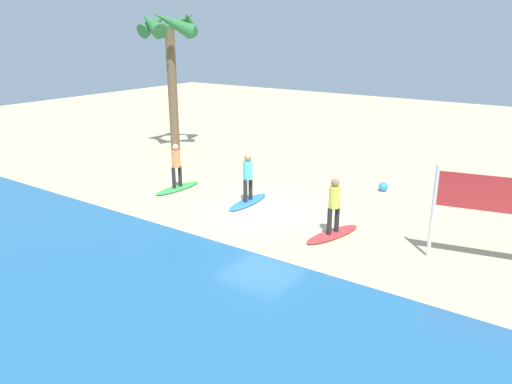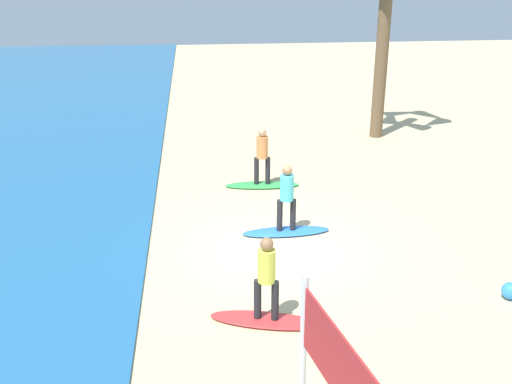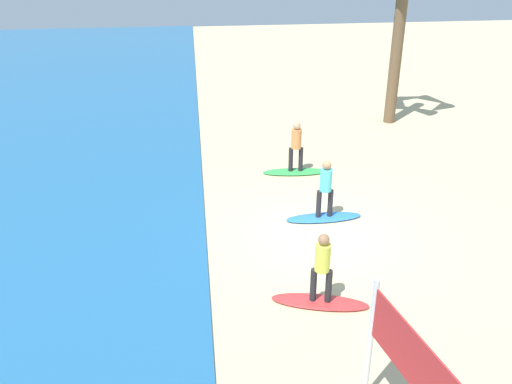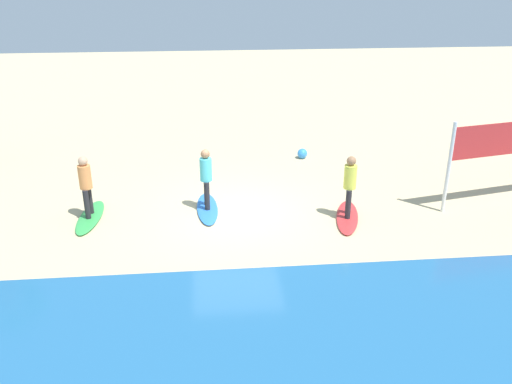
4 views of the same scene
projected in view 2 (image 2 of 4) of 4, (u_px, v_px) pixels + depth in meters
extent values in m
plane|color=#CCB789|center=(280.00, 248.00, 14.10)|extent=(60.00, 60.00, 0.00)
ellipsoid|color=red|center=(266.00, 320.00, 11.35)|extent=(1.08, 2.17, 0.09)
cylinder|color=#232328|center=(258.00, 299.00, 11.21)|extent=(0.14, 0.14, 0.78)
cylinder|color=#232328|center=(275.00, 301.00, 11.16)|extent=(0.14, 0.14, 0.78)
cylinder|color=#E0E04C|center=(267.00, 266.00, 10.92)|extent=(0.32, 0.32, 0.62)
sphere|color=#9E704C|center=(267.00, 244.00, 10.76)|extent=(0.24, 0.24, 0.24)
ellipsoid|color=blue|center=(286.00, 231.00, 14.81)|extent=(0.64, 2.12, 0.09)
cylinder|color=#232328|center=(280.00, 215.00, 14.62)|extent=(0.14, 0.14, 0.78)
cylinder|color=#232328|center=(293.00, 215.00, 14.66)|extent=(0.14, 0.14, 0.78)
cylinder|color=#4CC6D1|center=(287.00, 188.00, 14.38)|extent=(0.32, 0.32, 0.62)
sphere|color=#9E704C|center=(287.00, 170.00, 14.22)|extent=(0.24, 0.24, 0.24)
ellipsoid|color=green|center=(262.00, 185.00, 17.62)|extent=(0.67, 2.13, 0.09)
cylinder|color=#232328|center=(256.00, 171.00, 17.45)|extent=(0.14, 0.14, 0.78)
cylinder|color=#232328|center=(268.00, 171.00, 17.46)|extent=(0.14, 0.14, 0.78)
cylinder|color=#E58C4C|center=(262.00, 147.00, 17.19)|extent=(0.32, 0.32, 0.62)
sphere|color=tan|center=(262.00, 132.00, 17.03)|extent=(0.24, 0.24, 0.24)
cylinder|color=silver|center=(303.00, 356.00, 8.44)|extent=(0.10, 0.10, 2.50)
cylinder|color=brown|center=(382.00, 56.00, 21.08)|extent=(0.44, 0.44, 5.73)
sphere|color=#338CE5|center=(510.00, 291.00, 12.06)|extent=(0.34, 0.34, 0.34)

